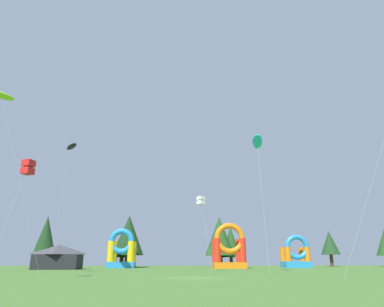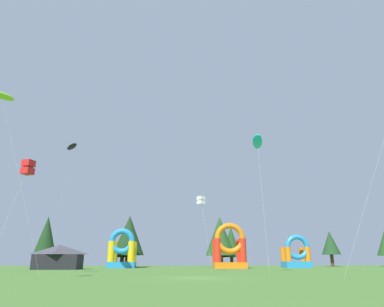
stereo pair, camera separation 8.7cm
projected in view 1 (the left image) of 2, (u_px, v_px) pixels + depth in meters
name	position (u px, v px, depth m)	size (l,w,h in m)	color
ground_plane	(196.00, 278.00, 29.32)	(120.00, 120.00, 0.00)	#47752D
kite_cyan_parafoil	(257.00, 142.00, 43.30)	(1.90, 6.74, 16.36)	#19B7CC
kite_black_parafoil	(72.00, 147.00, 52.40)	(4.55, 6.75, 18.25)	black
kite_lime_parafoil	(2.00, 96.00, 35.62)	(5.83, 5.02, 17.99)	#8CD826
kite_white_box	(201.00, 200.00, 46.18)	(1.77, 2.04, 9.49)	white
kite_red_box	(28.00, 167.00, 28.53)	(3.20, 1.57, 9.32)	red
inflatable_yellow_castle	(296.00, 256.00, 64.62)	(4.72, 3.92, 5.90)	#268CD8
inflatable_blue_arch	(122.00, 253.00, 63.11)	(4.79, 4.45, 6.88)	#268CD8
inflatable_red_slide	(229.00, 251.00, 59.25)	(5.40, 4.13, 7.46)	orange
festival_tent	(58.00, 257.00, 54.08)	(6.74, 4.27, 3.67)	black
tree_row_1	(46.00, 235.00, 71.86)	(4.35, 4.35, 10.15)	#4C331E
tree_row_2	(122.00, 243.00, 71.26)	(4.42, 4.42, 7.39)	#4C331E
tree_row_3	(129.00, 235.00, 70.05)	(6.20, 6.20, 10.05)	#4C331E
tree_row_4	(219.00, 236.00, 72.86)	(6.07, 6.07, 10.14)	#4C331E
tree_row_5	(231.00, 242.00, 73.61)	(3.78, 3.78, 8.22)	#4C331E
tree_row_6	(330.00, 243.00, 76.42)	(3.96, 3.96, 7.46)	#4C331E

